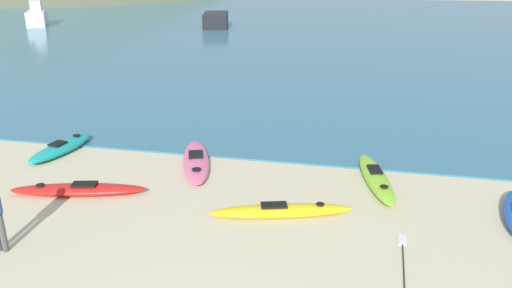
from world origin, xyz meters
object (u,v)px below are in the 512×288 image
object	(u,v)px
moored_boat_2	(37,17)
kayak_on_sand_5	(196,161)
kayak_on_sand_3	(61,148)
loose_paddle	(404,270)
kayak_on_sand_4	(376,178)
moored_boat_1	(216,20)
kayak_on_sand_1	(281,211)
kayak_on_sand_0	(78,190)

from	to	relation	value
moored_boat_2	kayak_on_sand_5	bearing A→B (deg)	-49.11
kayak_on_sand_3	loose_paddle	distance (m)	11.21
kayak_on_sand_4	kayak_on_sand_5	distance (m)	5.30
moored_boat_1	moored_boat_2	world-z (taller)	moored_boat_2
moored_boat_2	loose_paddle	xyz separation A→B (m)	(31.18, -33.66, -0.84)
kayak_on_sand_1	kayak_on_sand_5	distance (m)	4.02
kayak_on_sand_1	kayak_on_sand_0	bearing A→B (deg)	179.45
loose_paddle	kayak_on_sand_0	bearing A→B (deg)	167.74
kayak_on_sand_0	kayak_on_sand_5	bearing A→B (deg)	47.32
loose_paddle	kayak_on_sand_4	bearing A→B (deg)	97.00
kayak_on_sand_1	moored_boat_2	distance (m)	42.75
kayak_on_sand_0	kayak_on_sand_5	size ratio (longest dim) A/B	1.02
kayak_on_sand_3	kayak_on_sand_0	bearing A→B (deg)	-50.72
kayak_on_sand_0	moored_boat_1	size ratio (longest dim) A/B	0.71
kayak_on_sand_5	moored_boat_1	distance (m)	32.89
kayak_on_sand_0	moored_boat_1	bearing A→B (deg)	100.38
kayak_on_sand_3	kayak_on_sand_1	bearing A→B (deg)	-19.39
moored_boat_1	kayak_on_sand_4	bearing A→B (deg)	-66.39
kayak_on_sand_4	moored_boat_1	bearing A→B (deg)	113.61
kayak_on_sand_4	kayak_on_sand_1	bearing A→B (deg)	-133.05
kayak_on_sand_5	moored_boat_2	size ratio (longest dim) A/B	0.84
kayak_on_sand_3	kayak_on_sand_4	bearing A→B (deg)	-1.38
kayak_on_sand_5	moored_boat_1	xyz separation A→B (m)	(-8.67, 31.72, 0.56)
kayak_on_sand_4	moored_boat_2	bearing A→B (deg)	136.10
kayak_on_sand_4	moored_boat_2	size ratio (longest dim) A/B	0.81
kayak_on_sand_3	loose_paddle	world-z (taller)	kayak_on_sand_3
moored_boat_1	moored_boat_2	distance (m)	16.88
kayak_on_sand_4	loose_paddle	distance (m)	4.18
moored_boat_2	kayak_on_sand_0	bearing A→B (deg)	-54.21
kayak_on_sand_1	kayak_on_sand_3	bearing A→B (deg)	160.61
kayak_on_sand_4	moored_boat_1	world-z (taller)	moored_boat_1
kayak_on_sand_3	loose_paddle	bearing A→B (deg)	-23.02
kayak_on_sand_3	kayak_on_sand_5	bearing A→B (deg)	-0.24
kayak_on_sand_5	moored_boat_1	world-z (taller)	moored_boat_1
kayak_on_sand_1	kayak_on_sand_3	size ratio (longest dim) A/B	1.25
kayak_on_sand_1	moored_boat_1	distance (m)	36.30
kayak_on_sand_1	moored_boat_2	size ratio (longest dim) A/B	0.82
moored_boat_1	moored_boat_2	xyz separation A→B (m)	(-16.70, -2.42, 0.17)
kayak_on_sand_4	kayak_on_sand_5	xyz separation A→B (m)	(-5.29, 0.22, -0.03)
kayak_on_sand_5	kayak_on_sand_1	bearing A→B (deg)	-41.02
kayak_on_sand_1	kayak_on_sand_4	distance (m)	3.31
kayak_on_sand_4	loose_paddle	xyz separation A→B (m)	(0.51, -4.15, -0.14)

